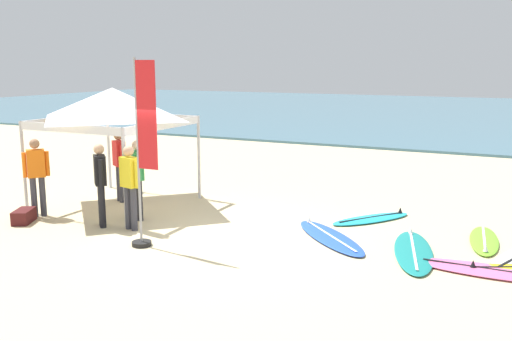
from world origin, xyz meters
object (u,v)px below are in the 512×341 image
object	(u,v)px
surfboard_cyan	(371,219)
gear_bag_near_tent	(24,216)
cooler_box	(128,185)
surfboard_pink	(490,271)
person_red	(119,161)
person_yellow	(130,182)
canopy_tent	(113,104)
surfboard_teal	(413,251)
person_orange	(37,172)
banner_flag	(144,162)
surfboard_blue	(330,237)
surfboard_lime	(484,240)
person_black	(100,179)
person_green	(138,174)

from	to	relation	value
surfboard_cyan	gear_bag_near_tent	bearing A→B (deg)	-152.64
gear_bag_near_tent	cooler_box	bearing A→B (deg)	87.11
surfboard_pink	gear_bag_near_tent	bearing A→B (deg)	-172.48
person_red	cooler_box	world-z (taller)	person_red
surfboard_cyan	person_yellow	world-z (taller)	person_yellow
canopy_tent	cooler_box	world-z (taller)	canopy_tent
surfboard_teal	person_orange	size ratio (longest dim) A/B	1.47
person_orange	banner_flag	bearing A→B (deg)	-10.79
surfboard_teal	surfboard_blue	distance (m)	1.59
surfboard_blue	banner_flag	world-z (taller)	banner_flag
surfboard_blue	person_orange	xyz separation A→B (m)	(-6.22, -1.27, 0.95)
surfboard_blue	surfboard_cyan	bearing A→B (deg)	76.56
surfboard_teal	gear_bag_near_tent	distance (m)	7.89
surfboard_lime	person_black	xyz separation A→B (m)	(-7.12, -2.32, 0.95)
surfboard_cyan	gear_bag_near_tent	distance (m)	7.34
person_black	canopy_tent	bearing A→B (deg)	120.22
gear_bag_near_tent	person_black	bearing A→B (deg)	16.73
canopy_tent	surfboard_teal	world-z (taller)	canopy_tent
person_red	canopy_tent	bearing A→B (deg)	-64.66
person_red	person_green	distance (m)	1.78
surfboard_pink	cooler_box	xyz separation A→B (m)	(-8.83, 2.05, 0.16)
person_green	gear_bag_near_tent	xyz separation A→B (m)	(-2.04, -1.25, -0.85)
cooler_box	gear_bag_near_tent	bearing A→B (deg)	-92.89
surfboard_cyan	person_yellow	distance (m)	5.10
surfboard_blue	gear_bag_near_tent	distance (m)	6.39
surfboard_teal	surfboard_lime	size ratio (longest dim) A/B	1.30
person_black	person_green	world-z (taller)	same
canopy_tent	person_yellow	size ratio (longest dim) A/B	1.71
canopy_tent	banner_flag	xyz separation A→B (m)	(2.49, -2.20, -0.81)
canopy_tent	cooler_box	distance (m)	2.56
person_red	person_green	size ratio (longest dim) A/B	1.00
surfboard_teal	cooler_box	bearing A→B (deg)	167.95
surfboard_cyan	person_orange	size ratio (longest dim) A/B	1.11
person_orange	banner_flag	xyz separation A→B (m)	(3.36, -0.64, 0.59)
surfboard_blue	person_red	xyz separation A→B (m)	(-5.50, 0.59, 0.95)
surfboard_cyan	surfboard_lime	size ratio (longest dim) A/B	0.98
person_black	person_yellow	world-z (taller)	same
canopy_tent	surfboard_teal	distance (m)	7.35
surfboard_lime	person_green	bearing A→B (deg)	-166.94
person_red	person_yellow	world-z (taller)	same
surfboard_pink	cooler_box	distance (m)	9.07
person_orange	surfboard_pink	bearing A→B (deg)	4.34
person_green	cooler_box	distance (m)	2.84
surfboard_lime	person_red	xyz separation A→B (m)	(-8.16, -0.47, 0.95)
surfboard_teal	surfboard_lime	world-z (taller)	same
surfboard_teal	banner_flag	bearing A→B (deg)	-158.43
surfboard_blue	surfboard_pink	bearing A→B (deg)	-11.36
person_yellow	cooler_box	xyz separation A→B (m)	(-2.19, 2.64, -0.79)
cooler_box	surfboard_lime	bearing A→B (deg)	-2.72
person_yellow	person_green	world-z (taller)	same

